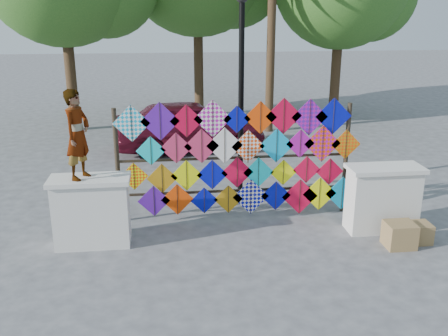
{
  "coord_description": "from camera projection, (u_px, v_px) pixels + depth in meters",
  "views": [
    {
      "loc": [
        -1.33,
        -8.61,
        4.1
      ],
      "look_at": [
        -0.24,
        0.6,
        1.11
      ],
      "focal_mm": 40.0,
      "sensor_mm": 36.0,
      "label": 1
    }
  ],
  "objects": [
    {
      "name": "kite_rack",
      "position": [
        242.0,
        159.0,
        9.86
      ],
      "size": [
        4.91,
        0.24,
        2.44
      ],
      "color": "#2C2318",
      "rests_on": "ground"
    },
    {
      "name": "parapet_left",
      "position": [
        92.0,
        211.0,
        8.85
      ],
      "size": [
        1.4,
        0.65,
        1.28
      ],
      "color": "silver",
      "rests_on": "ground"
    },
    {
      "name": "ground",
      "position": [
        240.0,
        232.0,
        9.54
      ],
      "size": [
        80.0,
        80.0,
        0.0
      ],
      "primitive_type": "plane",
      "color": "gray",
      "rests_on": "ground"
    },
    {
      "name": "vendor_woman",
      "position": [
        77.0,
        135.0,
        8.41
      ],
      "size": [
        0.58,
        0.67,
        1.54
      ],
      "primitive_type": "imported",
      "rotation": [
        0.0,
        0.0,
        1.13
      ],
      "color": "#99999E",
      "rests_on": "parapet_left"
    },
    {
      "name": "parapet_right",
      "position": [
        382.0,
        198.0,
        9.46
      ],
      "size": [
        1.4,
        0.65,
        1.28
      ],
      "color": "silver",
      "rests_on": "ground"
    },
    {
      "name": "sedan",
      "position": [
        190.0,
        125.0,
        14.83
      ],
      "size": [
        4.67,
        2.38,
        1.52
      ],
      "primitive_type": "imported",
      "rotation": [
        0.0,
        0.0,
        1.7
      ],
      "color": "#570E1F",
      "rests_on": "ground"
    },
    {
      "name": "lamppost",
      "position": [
        241.0,
        77.0,
        10.64
      ],
      "size": [
        0.28,
        0.28,
        4.46
      ],
      "color": "black",
      "rests_on": "ground"
    },
    {
      "name": "cardboard_box_far",
      "position": [
        418.0,
        233.0,
        9.09
      ],
      "size": [
        0.43,
        0.4,
        0.37
      ],
      "primitive_type": "cube",
      "color": "olive",
      "rests_on": "ground"
    },
    {
      "name": "cardboard_box_near",
      "position": [
        399.0,
        235.0,
        8.91
      ],
      "size": [
        0.51,
        0.45,
        0.45
      ],
      "primitive_type": "cube",
      "color": "olive",
      "rests_on": "ground"
    }
  ]
}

